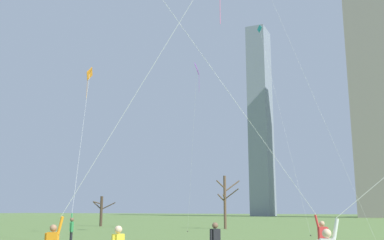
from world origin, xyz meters
name	(u,v)px	position (x,y,z in m)	size (l,w,h in m)	color
kite_flyer_midfield_left_orange	(75,200)	(-9.03, 9.02, 2.63)	(3.14, 5.30, 12.48)	black
kite_flyer_midfield_center_pink	(93,176)	(-0.36, -0.90, 3.13)	(5.76, 2.52, 11.58)	#726656
kite_flyer_foreground_right_yellow	(269,160)	(3.73, 5.56, 4.11)	(9.92, 5.22, 17.06)	#726656
distant_kite_high_overhead_teal	(264,48)	(-1.88, 27.55, 17.53)	(4.89, 3.67, 20.29)	teal
distant_kite_low_near_trees_purple	(196,80)	(-6.84, 22.21, 13.43)	(3.25, 5.33, 14.98)	purple
bare_tree_leftmost	(225,200)	(-8.44, 33.83, 3.15)	(2.35, 2.35, 5.76)	brown
bare_tree_left_of_center	(101,210)	(-25.63, 34.94, 2.00)	(3.03, 1.73, 3.75)	#423326
skyline_wide_slab	(373,95)	(5.91, 115.43, 33.22)	(11.98, 8.79, 66.45)	gray
skyline_squat_block	(261,119)	(-29.50, 128.14, 31.62)	(6.30, 9.58, 63.25)	gray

